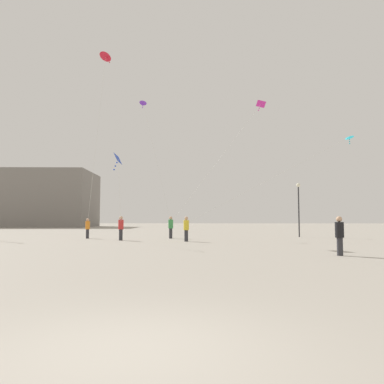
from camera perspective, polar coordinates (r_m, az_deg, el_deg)
The scene contains 13 objects.
ground_plane at distance 4.92m, azimuth -8.88°, elevation -22.86°, with size 300.00×300.00×0.00m, color #9E9689.
person_in_yellow at distance 26.94m, azimuth -0.89°, elevation -5.49°, with size 0.39×0.39×1.79m.
person_in_red at distance 28.78m, azimuth -10.82°, elevation -5.29°, with size 0.40×0.40×1.83m.
person_in_green at distance 31.20m, azimuth -3.27°, elevation -5.26°, with size 0.40×0.40×1.84m.
person_in_orange at distance 32.35m, azimuth -15.68°, elevation -5.23°, with size 0.37×0.37×1.68m.
person_in_black at distance 17.64m, azimuth 21.63°, elevation -5.99°, with size 0.38×0.38×1.72m.
kite_cyan_diamond at distance 34.31m, azimuth 22.31°, elevation 7.40°, with size 14.17×5.24×7.52m.
kite_cobalt_delta at distance 23.80m, azimuth -11.17°, elevation 4.74°, with size 1.35×5.86×4.36m.
kite_magenta_delta at distance 33.27m, azimuth 10.05°, elevation 12.48°, with size 8.22×1.11×10.45m.
kite_crimson_diamond at distance 35.38m, azimuth -13.09°, elevation 19.32°, with size 1.87×1.41×14.86m.
kite_violet_diamond at distance 37.07m, azimuth -7.38°, elevation 12.90°, with size 3.51×4.40×11.89m.
building_left_hall at distance 87.75m, azimuth -23.79°, elevation -1.05°, with size 28.13×17.24×11.79m.
lamppost_east at distance 35.06m, azimuth 15.99°, elevation -1.28°, with size 0.36×0.36×4.88m.
Camera 1 is at (0.84, -4.58, 1.58)m, focal length 34.88 mm.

